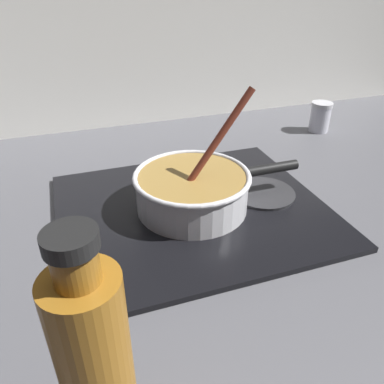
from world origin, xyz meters
The scene contains 8 objects.
ground centered at (0.00, 0.00, -0.02)m, with size 2.40×1.60×0.04m, color #4C4C51.
backsplash_wall centered at (0.00, 0.79, 0.28)m, with size 2.40×0.02×0.55m, color silver.
hob_plate centered at (0.09, 0.21, 0.01)m, with size 0.56×0.48×0.01m, color black.
burner_ring centered at (0.09, 0.21, 0.02)m, with size 0.18×0.18×0.01m, color #592D0C.
spare_burner centered at (0.26, 0.21, 0.01)m, with size 0.14×0.14×0.01m, color #262628.
cooking_pan centered at (0.09, 0.21, 0.06)m, with size 0.37×0.24×0.25m.
sauce_bottle centered at (-0.15, -0.19, 0.13)m, with size 0.07×0.07×0.28m.
condiment_jar centered at (0.63, 0.53, 0.05)m, with size 0.07×0.07×0.09m.
Camera 1 is at (-0.13, -0.43, 0.45)m, focal length 35.21 mm.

